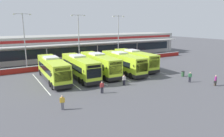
{
  "coord_description": "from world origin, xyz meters",
  "views": [
    {
      "loc": [
        -16.16,
        -25.48,
        8.99
      ],
      "look_at": [
        0.74,
        3.0,
        1.6
      ],
      "focal_mm": 32.18,
      "sensor_mm": 36.0,
      "label": 1
    }
  ],
  "objects_px": {
    "coach_bus_right_centre": "(122,63)",
    "lamp_post_centre": "(79,36)",
    "coach_bus_leftmost": "(53,70)",
    "litter_bin": "(183,74)",
    "pedestrian_near_bin": "(124,80)",
    "coach_bus_centre": "(99,65)",
    "lamp_post_west": "(24,38)",
    "lamp_post_east": "(118,35)",
    "pedestrian_approaching_bus": "(190,77)",
    "pedestrian_in_dark_coat": "(102,87)",
    "coach_bus_rightmost": "(135,60)",
    "pedestrian_with_handbag": "(215,80)",
    "coach_bus_left_centre": "(80,67)",
    "pedestrian_child": "(62,102)"
  },
  "relations": [
    {
      "from": "coach_bus_right_centre",
      "to": "lamp_post_centre",
      "type": "relative_size",
      "value": 1.11
    },
    {
      "from": "coach_bus_leftmost",
      "to": "litter_bin",
      "type": "distance_m",
      "value": 22.1
    },
    {
      "from": "litter_bin",
      "to": "pedestrian_near_bin",
      "type": "bearing_deg",
      "value": 175.79
    },
    {
      "from": "coach_bus_centre",
      "to": "coach_bus_right_centre",
      "type": "xyz_separation_m",
      "value": [
        4.45,
        -0.9,
        0.0
      ]
    },
    {
      "from": "lamp_post_west",
      "to": "lamp_post_east",
      "type": "distance_m",
      "value": 21.7
    },
    {
      "from": "coach_bus_leftmost",
      "to": "pedestrian_approaching_bus",
      "type": "distance_m",
      "value": 21.8
    },
    {
      "from": "litter_bin",
      "to": "pedestrian_in_dark_coat",
      "type": "bearing_deg",
      "value": -178.19
    },
    {
      "from": "lamp_post_east",
      "to": "coach_bus_right_centre",
      "type": "bearing_deg",
      "value": -119.1
    },
    {
      "from": "coach_bus_rightmost",
      "to": "lamp_post_east",
      "type": "relative_size",
      "value": 1.11
    },
    {
      "from": "coach_bus_centre",
      "to": "lamp_post_east",
      "type": "distance_m",
      "value": 16.01
    },
    {
      "from": "coach_bus_right_centre",
      "to": "litter_bin",
      "type": "bearing_deg",
      "value": -47.01
    },
    {
      "from": "coach_bus_centre",
      "to": "pedestrian_approaching_bus",
      "type": "distance_m",
      "value": 15.47
    },
    {
      "from": "coach_bus_leftmost",
      "to": "lamp_post_west",
      "type": "xyz_separation_m",
      "value": [
        -2.47,
        10.42,
        4.5
      ]
    },
    {
      "from": "pedestrian_with_handbag",
      "to": "lamp_post_west",
      "type": "bearing_deg",
      "value": 131.07
    },
    {
      "from": "pedestrian_with_handbag",
      "to": "coach_bus_rightmost",
      "type": "bearing_deg",
      "value": 101.42
    },
    {
      "from": "coach_bus_left_centre",
      "to": "pedestrian_in_dark_coat",
      "type": "relative_size",
      "value": 7.54
    },
    {
      "from": "coach_bus_right_centre",
      "to": "lamp_post_east",
      "type": "xyz_separation_m",
      "value": [
        6.5,
        11.68,
        4.5
      ]
    },
    {
      "from": "coach_bus_left_centre",
      "to": "pedestrian_child",
      "type": "xyz_separation_m",
      "value": [
        -6.55,
        -11.43,
        -0.91
      ]
    },
    {
      "from": "lamp_post_west",
      "to": "pedestrian_approaching_bus",
      "type": "bearing_deg",
      "value": -47.34
    },
    {
      "from": "coach_bus_left_centre",
      "to": "coach_bus_rightmost",
      "type": "distance_m",
      "value": 12.37
    },
    {
      "from": "coach_bus_centre",
      "to": "coach_bus_right_centre",
      "type": "height_order",
      "value": "same"
    },
    {
      "from": "lamp_post_centre",
      "to": "litter_bin",
      "type": "xyz_separation_m",
      "value": [
        11.47,
        -19.39,
        -5.82
      ]
    },
    {
      "from": "lamp_post_centre",
      "to": "pedestrian_in_dark_coat",
      "type": "bearing_deg",
      "value": -103.52
    },
    {
      "from": "pedestrian_in_dark_coat",
      "to": "pedestrian_near_bin",
      "type": "bearing_deg",
      "value": 17.26
    },
    {
      "from": "pedestrian_near_bin",
      "to": "lamp_post_west",
      "type": "distance_m",
      "value": 22.14
    },
    {
      "from": "pedestrian_with_handbag",
      "to": "lamp_post_west",
      "type": "height_order",
      "value": "lamp_post_west"
    },
    {
      "from": "coach_bus_leftmost",
      "to": "pedestrian_near_bin",
      "type": "xyz_separation_m",
      "value": [
        8.34,
        -8.12,
        -0.91
      ]
    },
    {
      "from": "pedestrian_with_handbag",
      "to": "pedestrian_approaching_bus",
      "type": "bearing_deg",
      "value": 117.47
    },
    {
      "from": "lamp_post_centre",
      "to": "lamp_post_east",
      "type": "xyz_separation_m",
      "value": [
        10.56,
        0.25,
        0.0
      ]
    },
    {
      "from": "pedestrian_with_handbag",
      "to": "pedestrian_in_dark_coat",
      "type": "height_order",
      "value": "same"
    },
    {
      "from": "coach_bus_centre",
      "to": "pedestrian_with_handbag",
      "type": "height_order",
      "value": "coach_bus_centre"
    },
    {
      "from": "coach_bus_rightmost",
      "to": "coach_bus_centre",
      "type": "bearing_deg",
      "value": -176.33
    },
    {
      "from": "litter_bin",
      "to": "pedestrian_approaching_bus",
      "type": "bearing_deg",
      "value": -123.21
    },
    {
      "from": "coach_bus_left_centre",
      "to": "coach_bus_centre",
      "type": "height_order",
      "value": "same"
    },
    {
      "from": "coach_bus_right_centre",
      "to": "pedestrian_approaching_bus",
      "type": "height_order",
      "value": "coach_bus_right_centre"
    },
    {
      "from": "pedestrian_with_handbag",
      "to": "lamp_post_west",
      "type": "distance_m",
      "value": 34.39
    },
    {
      "from": "pedestrian_in_dark_coat",
      "to": "lamp_post_east",
      "type": "xyz_separation_m",
      "value": [
        15.34,
        20.14,
        5.42
      ]
    },
    {
      "from": "litter_bin",
      "to": "coach_bus_right_centre",
      "type": "bearing_deg",
      "value": 132.99
    },
    {
      "from": "lamp_post_east",
      "to": "coach_bus_centre",
      "type": "bearing_deg",
      "value": -135.44
    },
    {
      "from": "coach_bus_right_centre",
      "to": "pedestrian_with_handbag",
      "type": "xyz_separation_m",
      "value": [
        7.11,
        -14.14,
        -0.93
      ]
    },
    {
      "from": "pedestrian_approaching_bus",
      "to": "lamp_post_centre",
      "type": "height_order",
      "value": "lamp_post_centre"
    },
    {
      "from": "coach_bus_rightmost",
      "to": "pedestrian_with_handbag",
      "type": "bearing_deg",
      "value": -78.58
    },
    {
      "from": "lamp_post_east",
      "to": "coach_bus_leftmost",
      "type": "bearing_deg",
      "value": -151.05
    },
    {
      "from": "coach_bus_left_centre",
      "to": "lamp_post_east",
      "type": "relative_size",
      "value": 1.11
    },
    {
      "from": "lamp_post_centre",
      "to": "lamp_post_west",
      "type": "bearing_deg",
      "value": 179.85
    },
    {
      "from": "pedestrian_with_handbag",
      "to": "litter_bin",
      "type": "relative_size",
      "value": 1.74
    },
    {
      "from": "pedestrian_approaching_bus",
      "to": "pedestrian_in_dark_coat",
      "type": "bearing_deg",
      "value": 170.13
    },
    {
      "from": "coach_bus_left_centre",
      "to": "lamp_post_centre",
      "type": "bearing_deg",
      "value": 68.54
    },
    {
      "from": "coach_bus_right_centre",
      "to": "lamp_post_west",
      "type": "xyz_separation_m",
      "value": [
        -15.2,
        11.46,
        4.5
      ]
    },
    {
      "from": "lamp_post_west",
      "to": "coach_bus_centre",
      "type": "bearing_deg",
      "value": -44.48
    }
  ]
}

